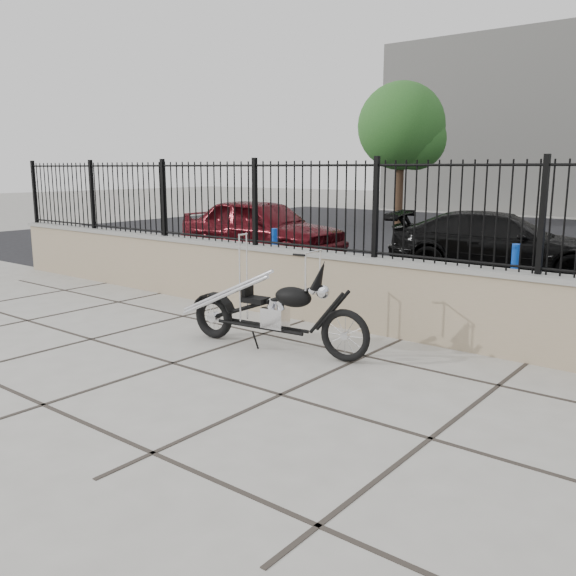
# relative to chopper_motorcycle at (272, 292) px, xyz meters

# --- Properties ---
(ground_plane) EXTENTS (90.00, 90.00, 0.00)m
(ground_plane) POSITION_rel_chopper_motorcycle_xyz_m (-0.49, -1.08, -0.67)
(ground_plane) COLOR #99968E
(ground_plane) RESTS_ON ground
(parking_lot) EXTENTS (30.00, 30.00, 0.00)m
(parking_lot) POSITION_rel_chopper_motorcycle_xyz_m (-0.49, 11.42, -0.67)
(parking_lot) COLOR black
(parking_lot) RESTS_ON ground
(retaining_wall) EXTENTS (14.00, 0.36, 0.96)m
(retaining_wall) POSITION_rel_chopper_motorcycle_xyz_m (-0.49, 1.42, -0.19)
(retaining_wall) COLOR gray
(retaining_wall) RESTS_ON ground_plane
(iron_fence) EXTENTS (14.00, 0.08, 1.20)m
(iron_fence) POSITION_rel_chopper_motorcycle_xyz_m (-0.49, 1.42, 0.89)
(iron_fence) COLOR black
(iron_fence) RESTS_ON retaining_wall
(chopper_motorcycle) EXTENTS (2.27, 0.65, 1.35)m
(chopper_motorcycle) POSITION_rel_chopper_motorcycle_xyz_m (0.00, 0.00, 0.00)
(chopper_motorcycle) COLOR black
(chopper_motorcycle) RESTS_ON ground_plane
(car_red) EXTENTS (4.12, 1.69, 1.40)m
(car_red) POSITION_rel_chopper_motorcycle_xyz_m (-4.80, 5.39, 0.03)
(car_red) COLOR #4F0B11
(car_red) RESTS_ON parking_lot
(car_black) EXTENTS (4.52, 2.64, 1.23)m
(car_black) POSITION_rel_chopper_motorcycle_xyz_m (0.29, 6.55, -0.06)
(car_black) COLOR black
(car_black) RESTS_ON parking_lot
(bollard_a) EXTENTS (0.15, 0.15, 0.94)m
(bollard_a) POSITION_rel_chopper_motorcycle_xyz_m (-2.95, 3.62, -0.20)
(bollard_a) COLOR blue
(bollard_a) RESTS_ON ground_plane
(bollard_b) EXTENTS (0.14, 0.14, 1.03)m
(bollard_b) POSITION_rel_chopper_motorcycle_xyz_m (1.67, 3.30, -0.16)
(bollard_b) COLOR blue
(bollard_b) RESTS_ON ground_plane
(tree_left) EXTENTS (3.10, 3.10, 5.24)m
(tree_left) POSITION_rel_chopper_motorcycle_xyz_m (-6.37, 14.87, 3.00)
(tree_left) COLOR #382619
(tree_left) RESTS_ON ground_plane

